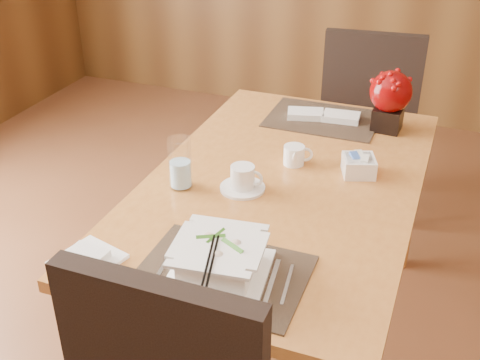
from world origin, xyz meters
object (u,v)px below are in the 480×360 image
at_px(coffee_cup, 243,180).
at_px(far_chair, 369,114).
at_px(bread_plate, 88,260).
at_px(water_glass, 180,163).
at_px(sugar_caddy, 359,166).
at_px(soup_setting, 219,260).
at_px(berry_decor, 390,97).
at_px(dining_table, 282,204).
at_px(creamer_jug, 294,155).

xyz_separation_m(coffee_cup, far_chair, (0.22, 1.20, -0.21)).
distance_m(bread_plate, far_chair, 1.80).
relative_size(water_glass, sugar_caddy, 1.65).
bearing_deg(soup_setting, coffee_cup, 96.07).
xyz_separation_m(water_glass, bread_plate, (-0.06, -0.46, -0.08)).
relative_size(berry_decor, far_chair, 0.24).
distance_m(dining_table, bread_plate, 0.74).
height_order(coffee_cup, sugar_caddy, coffee_cup).
xyz_separation_m(creamer_jug, sugar_caddy, (0.23, 0.01, -0.00)).
height_order(dining_table, creamer_jug, creamer_jug).
xyz_separation_m(soup_setting, berry_decor, (0.27, 1.10, 0.09)).
bearing_deg(bread_plate, coffee_cup, 63.56).
relative_size(creamer_jug, berry_decor, 0.40).
height_order(creamer_jug, sugar_caddy, creamer_jug).
bearing_deg(soup_setting, far_chair, 79.03).
bearing_deg(coffee_cup, far_chair, 79.61).
bearing_deg(bread_plate, creamer_jug, 64.08).
distance_m(dining_table, soup_setting, 0.58).
bearing_deg(water_glass, coffee_cup, 16.53).
height_order(creamer_jug, berry_decor, berry_decor).
relative_size(water_glass, far_chair, 0.17).
relative_size(bread_plate, far_chair, 0.16).
xyz_separation_m(bread_plate, far_chair, (0.48, 1.72, -0.18)).
height_order(dining_table, berry_decor, berry_decor).
relative_size(dining_table, far_chair, 1.47).
height_order(coffee_cup, far_chair, far_chair).
distance_m(water_glass, sugar_caddy, 0.62).
bearing_deg(soup_setting, sugar_caddy, 64.30).
xyz_separation_m(dining_table, berry_decor, (0.26, 0.55, 0.24)).
height_order(dining_table, bread_plate, bread_plate).
distance_m(soup_setting, sugar_caddy, 0.73).
xyz_separation_m(coffee_cup, bread_plate, (-0.26, -0.52, -0.03)).
distance_m(dining_table, creamer_jug, 0.18).
xyz_separation_m(coffee_cup, water_glass, (-0.20, -0.06, 0.05)).
bearing_deg(creamer_jug, sugar_caddy, -17.09).
relative_size(soup_setting, far_chair, 0.28).
xyz_separation_m(creamer_jug, bread_plate, (-0.37, -0.76, -0.03)).
bearing_deg(water_glass, far_chair, 71.63).
bearing_deg(far_chair, coffee_cup, 73.62).
distance_m(water_glass, bread_plate, 0.48).
bearing_deg(coffee_cup, creamer_jug, 65.25).
distance_m(water_glass, berry_decor, 0.91).
bearing_deg(berry_decor, coffee_cup, -119.71).
height_order(berry_decor, far_chair, far_chair).
height_order(soup_setting, water_glass, water_glass).
distance_m(coffee_cup, bread_plate, 0.59).
xyz_separation_m(water_glass, berry_decor, (0.57, 0.71, 0.05)).
relative_size(creamer_jug, sugar_caddy, 0.90).
height_order(creamer_jug, far_chair, far_chair).
xyz_separation_m(dining_table, creamer_jug, (-0.00, 0.13, 0.13)).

